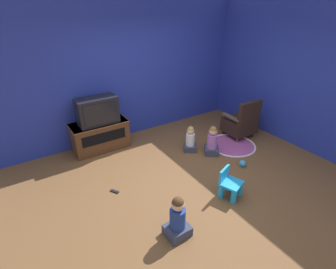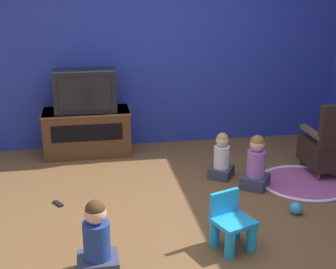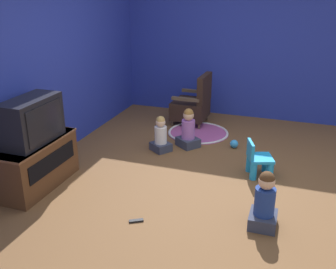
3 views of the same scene
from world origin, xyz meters
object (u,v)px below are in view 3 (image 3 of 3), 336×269
(television, at_px, (32,120))
(remote_control, at_px, (136,221))
(yellow_kid_chair, at_px, (258,161))
(child_watching_left, at_px, (161,136))
(child_watching_right, at_px, (188,130))
(toy_ball, at_px, (234,144))
(child_watching_center, at_px, (264,203))
(tv_cabinet, at_px, (35,163))
(black_armchair, at_px, (193,105))

(television, height_order, remote_control, television)
(yellow_kid_chair, bearing_deg, child_watching_left, 56.65)
(child_watching_right, distance_m, remote_control, 2.12)
(yellow_kid_chair, height_order, child_watching_right, child_watching_right)
(toy_ball, relative_size, remote_control, 0.82)
(child_watching_center, relative_size, toy_ball, 4.99)
(child_watching_center, bearing_deg, television, 90.00)
(toy_ball, bearing_deg, yellow_kid_chair, -150.51)
(tv_cabinet, relative_size, television, 1.45)
(television, bearing_deg, child_watching_left, -34.32)
(tv_cabinet, relative_size, child_watching_left, 2.08)
(black_armchair, bearing_deg, yellow_kid_chair, 40.45)
(child_watching_center, bearing_deg, yellow_kid_chair, 8.98)
(television, xyz_separation_m, child_watching_left, (1.50, -1.02, -0.62))
(child_watching_right, bearing_deg, tv_cabinet, 89.27)
(tv_cabinet, bearing_deg, child_watching_center, -89.16)
(child_watching_left, xyz_separation_m, child_watching_center, (-1.46, -1.65, 0.04))
(black_armchair, distance_m, child_watching_left, 1.32)
(black_armchair, bearing_deg, child_watching_right, 13.42)
(child_watching_center, height_order, remote_control, child_watching_center)
(toy_ball, bearing_deg, television, 134.01)
(tv_cabinet, bearing_deg, remote_control, -102.43)
(tv_cabinet, height_order, child_watching_center, child_watching_center)
(television, relative_size, yellow_kid_chair, 1.65)
(television, bearing_deg, child_watching_center, -89.15)
(tv_cabinet, distance_m, remote_control, 1.52)
(child_watching_center, bearing_deg, child_watching_right, 36.14)
(child_watching_left, bearing_deg, child_watching_right, -104.92)
(black_armchair, relative_size, remote_control, 5.82)
(yellow_kid_chair, xyz_separation_m, child_watching_center, (-1.12, -0.19, 0.07))
(yellow_kid_chair, height_order, remote_control, yellow_kid_chair)
(remote_control, bearing_deg, yellow_kid_chair, -156.84)
(television, xyz_separation_m, child_watching_right, (1.78, -1.35, -0.59))
(television, height_order, black_armchair, television)
(child_watching_left, distance_m, child_watching_center, 2.20)
(yellow_kid_chair, xyz_separation_m, child_watching_left, (0.33, 1.45, 0.04))
(tv_cabinet, relative_size, yellow_kid_chair, 2.39)
(tv_cabinet, distance_m, child_watching_right, 2.26)
(black_armchair, distance_m, toy_ball, 1.26)
(child_watching_center, bearing_deg, child_watching_left, 47.65)
(remote_control, bearing_deg, black_armchair, -116.29)
(tv_cabinet, distance_m, toy_ball, 2.86)
(tv_cabinet, xyz_separation_m, child_watching_left, (1.50, -1.06, -0.07))
(yellow_kid_chair, relative_size, toy_ball, 3.78)
(yellow_kid_chair, relative_size, child_watching_left, 0.87)
(tv_cabinet, height_order, child_watching_right, child_watching_right)
(television, bearing_deg, child_watching_right, -37.25)
(television, height_order, toy_ball, television)
(child_watching_left, relative_size, child_watching_center, 0.87)
(child_watching_center, relative_size, child_watching_right, 1.03)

